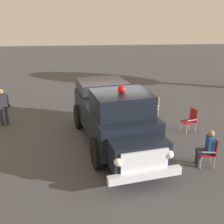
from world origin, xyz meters
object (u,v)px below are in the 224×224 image
Objects in this scene: lawn_chair_near_truck at (211,150)px; vintage_fire_truck at (114,115)px; spectator_seated at (207,147)px; lawn_chair_by_car at (191,119)px; spectator_standing at (2,105)px; lawn_chair_spare at (153,106)px.

vintage_fire_truck is at bearing -122.14° from lawn_chair_near_truck.
vintage_fire_truck is 3.53m from spectator_seated.
lawn_chair_by_car is 0.79× the size of spectator_seated.
spectator_seated is at bearing 61.31° from spectator_standing.
vintage_fire_truck is 5.28m from spectator_standing.
spectator_seated is (-0.02, -0.13, 0.11)m from lawn_chair_near_truck.
lawn_chair_near_truck is at bearing 57.86° from vintage_fire_truck.
vintage_fire_truck reaches higher than lawn_chair_spare.
vintage_fire_truck is at bearing 64.18° from spectator_standing.
spectator_standing is at bearing -118.69° from spectator_seated.
vintage_fire_truck is 3.66m from lawn_chair_near_truck.
spectator_standing is at bearing -87.17° from lawn_chair_spare.
lawn_chair_near_truck is 1.00× the size of lawn_chair_spare.
lawn_chair_by_car is at bearing 104.70° from vintage_fire_truck.
spectator_standing reaches higher than spectator_seated.
lawn_chair_by_car is 1.00× the size of lawn_chair_spare.
lawn_chair_spare is 6.90m from spectator_standing.
lawn_chair_near_truck is 0.61× the size of spectator_standing.
lawn_chair_spare is (-2.64, 2.14, -0.61)m from vintage_fire_truck.
lawn_chair_near_truck is 2.82m from lawn_chair_by_car.
lawn_chair_near_truck and lawn_chair_by_car have the same top height.
spectator_seated is at bearing 9.88° from lawn_chair_spare.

